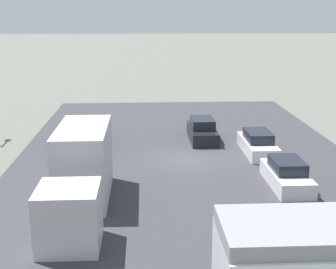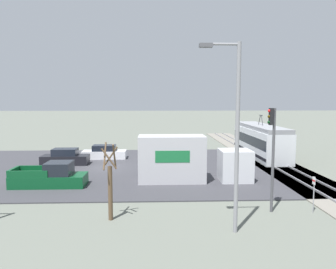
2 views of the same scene
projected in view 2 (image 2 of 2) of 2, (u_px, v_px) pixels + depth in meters
ground_plane at (108, 168)px, 30.95m from camera, size 320.00×320.00×0.00m
road_surface at (108, 168)px, 30.94m from camera, size 21.17×37.03×0.08m
rail_bed at (278, 166)px, 31.59m from camera, size 61.04×4.40×0.22m
light_rail_tram at (260, 141)px, 37.06m from camera, size 12.54×2.82×4.64m
box_truck at (187, 160)px, 25.55m from camera, size 2.40×8.79×3.58m
pickup_truck at (51, 177)px, 24.14m from camera, size 2.06×5.34×1.79m
sedan_car_0 at (65, 158)px, 32.25m from camera, size 1.81×4.50×1.57m
sedan_car_1 at (158, 152)px, 35.91m from camera, size 1.78×4.35×1.45m
sedan_car_2 at (104, 153)px, 35.55m from camera, size 1.77×4.69×1.45m
traffic_light_pole at (272, 146)px, 18.48m from camera, size 0.28×0.47×5.98m
street_tree at (110, 185)px, 17.42m from camera, size 1.00×0.83×4.17m
street_lamp_mid_block at (234, 126)px, 15.44m from camera, size 0.36×1.95×9.10m
no_parking_sign at (314, 191)px, 18.62m from camera, size 0.32×0.08×2.08m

